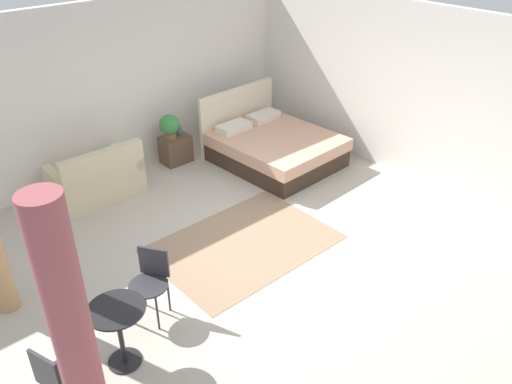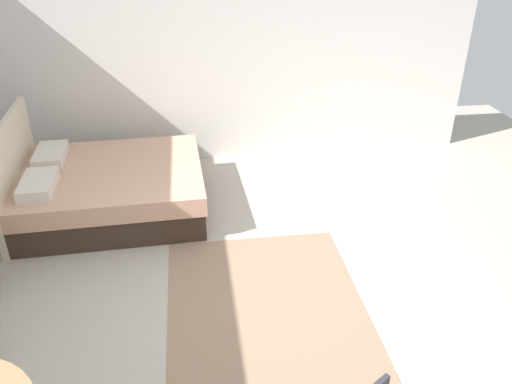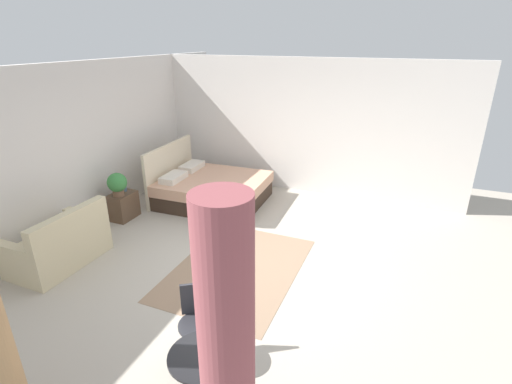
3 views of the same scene
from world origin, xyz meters
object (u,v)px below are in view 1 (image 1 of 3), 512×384
at_px(balcony_table, 119,326).
at_px(cafe_chair_near_couch, 151,277).
at_px(couch, 97,180).
at_px(bed, 273,146).
at_px(vase, 179,130).
at_px(potted_plant, 169,126).
at_px(cafe_chair_near_window, 58,376).
at_px(nightstand, 176,149).

bearing_deg(balcony_table, cafe_chair_near_couch, 33.37).
relative_size(couch, cafe_chair_near_couch, 1.59).
distance_m(bed, couch, 2.99).
bearing_deg(vase, bed, -44.66).
relative_size(bed, couch, 1.59).
bearing_deg(potted_plant, balcony_table, -130.21).
bearing_deg(cafe_chair_near_couch, cafe_chair_near_window, -154.32).
bearing_deg(vase, cafe_chair_near_window, -135.90).
height_order(nightstand, vase, vase).
distance_m(potted_plant, vase, 0.28).
relative_size(potted_plant, balcony_table, 0.59).
bearing_deg(nightstand, vase, 14.94).
relative_size(bed, vase, 13.30).
relative_size(vase, cafe_chair_near_couch, 0.19).
bearing_deg(bed, nightstand, 138.97).
xyz_separation_m(nightstand, cafe_chair_near_couch, (-2.31, -2.96, 0.26)).
bearing_deg(nightstand, potted_plant, -164.29).
xyz_separation_m(vase, cafe_chair_near_couch, (-2.43, -2.99, -0.06)).
bearing_deg(cafe_chair_near_window, couch, 58.83).
bearing_deg(balcony_table, potted_plant, 49.79).
bearing_deg(couch, vase, 7.79).
relative_size(nightstand, vase, 3.20).
relative_size(bed, nightstand, 4.16).
distance_m(balcony_table, cafe_chair_near_couch, 0.74).
xyz_separation_m(nightstand, potted_plant, (-0.10, -0.03, 0.48)).
xyz_separation_m(balcony_table, cafe_chair_near_couch, (0.62, 0.41, 0.02)).
height_order(nightstand, cafe_chair_near_couch, cafe_chair_near_couch).
xyz_separation_m(couch, vase, (1.69, 0.23, 0.27)).
xyz_separation_m(bed, couch, (-2.84, 0.91, 0.01)).
height_order(vase, balcony_table, balcony_table).
bearing_deg(nightstand, couch, -172.77).
bearing_deg(couch, cafe_chair_near_couch, -104.96).
distance_m(bed, vase, 1.65).
xyz_separation_m(bed, cafe_chair_near_couch, (-3.58, -1.85, 0.22)).
xyz_separation_m(couch, cafe_chair_near_couch, (-0.74, -2.76, 0.22)).
relative_size(balcony_table, cafe_chair_near_window, 0.83).
distance_m(vase, balcony_table, 4.56).
distance_m(nightstand, cafe_chair_near_window, 5.11).
height_order(potted_plant, vase, potted_plant).
bearing_deg(cafe_chair_near_couch, balcony_table, -146.63).
bearing_deg(bed, balcony_table, -151.71).
xyz_separation_m(potted_plant, vase, (0.22, 0.06, -0.16)).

